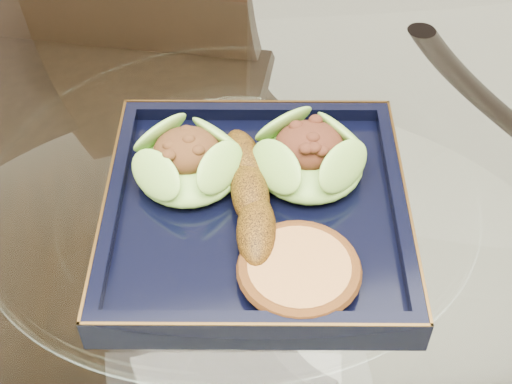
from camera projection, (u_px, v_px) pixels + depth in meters
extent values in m
cylinder|color=white|center=(231.00, 229.00, 0.66)|extent=(1.10, 1.10, 0.01)
torus|color=black|center=(231.00, 229.00, 0.66)|extent=(1.13, 1.13, 0.02)
cylinder|color=black|center=(382.00, 233.00, 1.16)|extent=(0.04, 0.04, 0.75)
cylinder|color=black|center=(30.00, 280.00, 1.09)|extent=(0.04, 0.04, 0.75)
cube|color=black|center=(115.00, 244.00, 1.09)|extent=(0.48, 0.48, 0.04)
cube|color=black|center=(130.00, 50.00, 1.03)|extent=(0.34, 0.15, 0.41)
cylinder|color=black|center=(79.00, 242.00, 1.37)|extent=(0.03, 0.03, 0.40)
cylinder|color=black|center=(241.00, 268.00, 1.33)|extent=(0.03, 0.03, 0.40)
cube|color=black|center=(256.00, 215.00, 0.65)|extent=(0.31, 0.31, 0.02)
ellipsoid|color=#5AA530|center=(188.00, 164.00, 0.65)|extent=(0.12, 0.12, 0.04)
ellipsoid|color=#589B2D|center=(309.00, 159.00, 0.66)|extent=(0.11, 0.11, 0.04)
ellipsoid|color=#613A0A|center=(250.00, 193.00, 0.63)|extent=(0.04, 0.16, 0.03)
cylinder|color=#BA783E|center=(299.00, 271.00, 0.58)|extent=(0.11, 0.11, 0.02)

